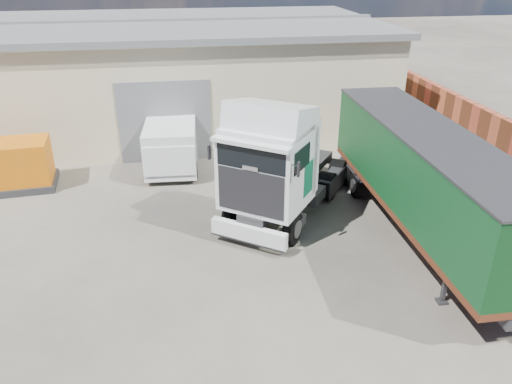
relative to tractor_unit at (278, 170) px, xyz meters
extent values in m
plane|color=#2C2924|center=(-1.74, -3.77, -1.89)|extent=(120.00, 120.00, 0.00)
cube|color=#BDAD91|center=(-7.74, 12.23, 0.61)|extent=(30.00, 12.00, 5.00)
cube|color=#5C5E61|center=(-7.74, 12.23, 3.26)|extent=(30.60, 12.60, 0.30)
cube|color=#5C5E61|center=(-3.74, 6.21, -0.09)|extent=(4.00, 0.08, 3.60)
cube|color=#5C5E61|center=(-7.74, 12.23, 3.46)|extent=(30.60, 0.40, 0.15)
cube|color=#964626|center=(9.76, 2.23, -0.64)|extent=(0.35, 26.00, 2.50)
cylinder|color=black|center=(-0.71, -0.99, -1.36)|extent=(2.64, 2.32, 1.07)
cylinder|color=black|center=(1.36, 1.87, -1.36)|extent=(2.68, 2.35, 1.07)
cylinder|color=black|center=(2.19, 3.02, -1.36)|extent=(2.68, 2.35, 1.07)
cube|color=#2D2D30|center=(0.71, 0.97, -0.99)|extent=(4.64, 5.92, 0.30)
cube|color=silver|center=(-1.28, -1.76, -1.34)|extent=(2.23, 1.71, 0.55)
cube|color=silver|center=(-0.51, -0.70, 0.40)|extent=(3.40, 3.36, 2.47)
cube|color=black|center=(-1.19, -1.64, 0.02)|extent=(1.83, 1.35, 1.41)
cube|color=black|center=(-1.18, -1.62, 1.13)|extent=(1.87, 1.37, 0.76)
cube|color=silver|center=(-0.39, -0.54, 1.99)|extent=(3.17, 3.05, 1.24)
cube|color=#0B4E35|center=(-1.30, 0.37, 0.12)|extent=(0.45, 0.62, 1.11)
cube|color=#0B4E35|center=(0.75, -1.12, 0.12)|extent=(0.45, 0.62, 1.11)
cylinder|color=#2D2D30|center=(1.48, 2.04, -0.77)|extent=(1.55, 1.55, 0.12)
cube|color=#2D2D30|center=(3.43, -5.27, -1.40)|extent=(0.28, 0.28, 0.99)
cube|color=#2D2D30|center=(5.06, -5.30, -1.40)|extent=(0.28, 0.28, 0.99)
cylinder|color=black|center=(4.38, 1.80, -1.41)|extent=(2.32, 1.00, 0.96)
cube|color=#2D2D30|center=(4.31, -1.85, -1.08)|extent=(0.93, 10.85, 0.32)
cube|color=#612A16|center=(4.31, -1.85, -0.78)|extent=(2.47, 10.88, 0.22)
cube|color=black|center=(4.31, -1.85, 0.50)|extent=(2.47, 10.88, 2.35)
cube|color=#2D2D30|center=(4.31, -1.85, 1.69)|extent=(2.52, 10.94, 0.07)
cylinder|color=black|center=(-3.60, 4.11, -1.53)|extent=(2.15, 0.85, 0.72)
cylinder|color=black|center=(-3.39, 7.62, -1.53)|extent=(2.15, 0.85, 0.72)
cube|color=silver|center=(-3.49, 5.87, -0.74)|extent=(2.39, 5.16, 1.86)
cube|color=silver|center=(-3.62, 3.79, -0.80)|extent=(2.09, 1.11, 1.21)
cube|color=black|center=(-3.61, 4.00, -0.19)|extent=(1.92, 0.20, 0.66)
cube|color=#2D2D30|center=(-9.74, 4.26, -1.75)|extent=(3.23, 2.19, 0.29)
cube|color=#CD650C|center=(-9.74, 4.26, -0.93)|extent=(3.02, 1.98, 1.92)
camera|label=1|loc=(-3.26, -15.09, 6.60)|focal=35.00mm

